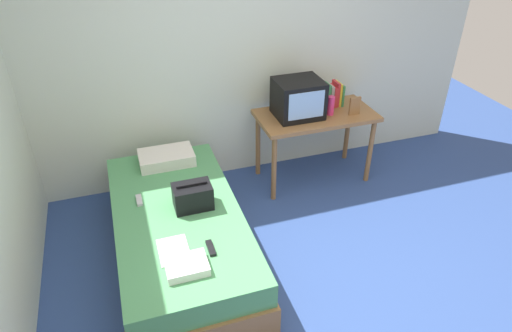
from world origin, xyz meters
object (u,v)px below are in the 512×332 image
at_px(desk, 315,122).
at_px(picture_frame, 355,106).
at_px(water_bottle, 331,106).
at_px(pillow, 166,158).
at_px(book_row, 332,95).
at_px(magazine, 174,250).
at_px(remote_dark, 211,248).
at_px(tv, 298,98).
at_px(bed, 180,235).
at_px(folded_towel, 187,266).
at_px(handbag, 193,196).
at_px(remote_silver, 139,200).

bearing_deg(desk, picture_frame, -21.13).
relative_size(water_bottle, pillow, 0.38).
distance_m(book_row, magazine, 2.32).
distance_m(water_bottle, magazine, 2.12).
distance_m(book_row, remote_dark, 2.16).
bearing_deg(magazine, tv, 40.37).
distance_m(bed, folded_towel, 0.70).
relative_size(tv, water_bottle, 2.36).
bearing_deg(pillow, folded_towel, -93.50).
relative_size(water_bottle, picture_frame, 1.04).
height_order(tv, remote_dark, tv).
bearing_deg(tv, bed, -149.60).
bearing_deg(desk, tv, 174.57).
bearing_deg(tv, desk, -5.43).
relative_size(handbag, folded_towel, 1.07).
distance_m(water_bottle, folded_towel, 2.20).
relative_size(bed, tv, 4.55).
relative_size(magazine, folded_towel, 1.04).
distance_m(book_row, remote_silver, 2.16).
height_order(magazine, remote_silver, remote_silver).
bearing_deg(remote_dark, pillow, 95.10).
bearing_deg(book_row, remote_silver, -161.54).
height_order(tv, water_bottle, tv).
xyz_separation_m(desk, handbag, (-1.39, -0.75, -0.06)).
bearing_deg(remote_dark, bed, 106.82).
relative_size(desk, remote_dark, 7.44).
bearing_deg(pillow, remote_dark, -84.90).
height_order(book_row, magazine, book_row).
distance_m(desk, handbag, 1.58).
xyz_separation_m(picture_frame, remote_dark, (-1.72, -1.14, -0.34)).
bearing_deg(folded_towel, handbag, 74.65).
xyz_separation_m(tv, remote_dark, (-1.19, -1.29, -0.43)).
xyz_separation_m(handbag, remote_silver, (-0.40, 0.21, -0.09)).
bearing_deg(bed, pillow, 86.88).
bearing_deg(magazine, bed, 77.30).
bearing_deg(pillow, book_row, 5.18).
distance_m(desk, remote_dark, 1.88).
xyz_separation_m(book_row, pillow, (-1.72, -0.16, -0.32)).
distance_m(pillow, remote_silver, 0.61).
xyz_separation_m(bed, pillow, (0.04, 0.75, 0.30)).
relative_size(magazine, remote_silver, 2.01).
height_order(picture_frame, magazine, picture_frame).
distance_m(tv, pillow, 1.36).
height_order(pillow, remote_silver, pillow).
bearing_deg(remote_dark, desk, 42.66).
distance_m(desk, picture_frame, 0.41).
distance_m(desk, magazine, 2.03).
distance_m(desk, tv, 0.34).
bearing_deg(book_row, picture_frame, -66.45).
xyz_separation_m(water_bottle, folded_towel, (-1.70, -1.36, -0.32)).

